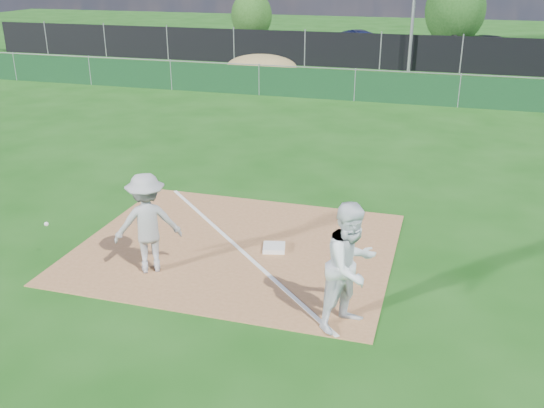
{
  "coord_description": "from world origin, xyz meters",
  "views": [
    {
      "loc": [
        3.71,
        -9.05,
        5.21
      ],
      "look_at": [
        0.72,
        1.0,
        1.0
      ],
      "focal_mm": 40.0,
      "sensor_mm": 36.0,
      "label": 1
    }
  ],
  "objects_px": {
    "first_base": "(274,248)",
    "runner": "(351,266)",
    "car_mid": "(365,43)",
    "tree_left": "(252,15)",
    "car_left": "(297,42)",
    "car_right": "(495,48)",
    "tree_mid": "(455,10)",
    "play_at_first": "(147,223)"
  },
  "relations": [
    {
      "from": "play_at_first",
      "to": "runner",
      "type": "distance_m",
      "value": 3.8
    },
    {
      "from": "runner",
      "to": "tree_mid",
      "type": "height_order",
      "value": "tree_mid"
    },
    {
      "from": "play_at_first",
      "to": "car_right",
      "type": "relative_size",
      "value": 0.56
    },
    {
      "from": "car_mid",
      "to": "play_at_first",
      "type": "bearing_deg",
      "value": 156.81
    },
    {
      "from": "car_left",
      "to": "tree_mid",
      "type": "height_order",
      "value": "tree_mid"
    },
    {
      "from": "runner",
      "to": "car_right",
      "type": "bearing_deg",
      "value": 27.04
    },
    {
      "from": "tree_left",
      "to": "tree_mid",
      "type": "height_order",
      "value": "tree_mid"
    },
    {
      "from": "runner",
      "to": "tree_left",
      "type": "height_order",
      "value": "tree_left"
    },
    {
      "from": "first_base",
      "to": "play_at_first",
      "type": "relative_size",
      "value": 0.16
    },
    {
      "from": "first_base",
      "to": "car_right",
      "type": "height_order",
      "value": "car_right"
    },
    {
      "from": "play_at_first",
      "to": "car_right",
      "type": "height_order",
      "value": "play_at_first"
    },
    {
      "from": "first_base",
      "to": "play_at_first",
      "type": "distance_m",
      "value": 2.53
    },
    {
      "from": "runner",
      "to": "tree_mid",
      "type": "bearing_deg",
      "value": 32.07
    },
    {
      "from": "car_mid",
      "to": "car_right",
      "type": "distance_m",
      "value": 7.25
    },
    {
      "from": "runner",
      "to": "car_mid",
      "type": "height_order",
      "value": "runner"
    },
    {
      "from": "runner",
      "to": "car_right",
      "type": "relative_size",
      "value": 0.43
    },
    {
      "from": "car_left",
      "to": "car_mid",
      "type": "bearing_deg",
      "value": -91.33
    },
    {
      "from": "first_base",
      "to": "car_mid",
      "type": "height_order",
      "value": "car_mid"
    },
    {
      "from": "play_at_first",
      "to": "tree_left",
      "type": "distance_m",
      "value": 34.1
    },
    {
      "from": "play_at_first",
      "to": "runner",
      "type": "bearing_deg",
      "value": -11.21
    },
    {
      "from": "first_base",
      "to": "car_right",
      "type": "bearing_deg",
      "value": 79.27
    },
    {
      "from": "play_at_first",
      "to": "car_left",
      "type": "bearing_deg",
      "value": 98.91
    },
    {
      "from": "tree_left",
      "to": "tree_mid",
      "type": "relative_size",
      "value": 0.75
    },
    {
      "from": "runner",
      "to": "first_base",
      "type": "bearing_deg",
      "value": 73.75
    },
    {
      "from": "play_at_first",
      "to": "car_right",
      "type": "distance_m",
      "value": 29.02
    },
    {
      "from": "play_at_first",
      "to": "tree_left",
      "type": "bearing_deg",
      "value": 105.27
    },
    {
      "from": "first_base",
      "to": "play_at_first",
      "type": "height_order",
      "value": "play_at_first"
    },
    {
      "from": "car_left",
      "to": "car_mid",
      "type": "height_order",
      "value": "car_mid"
    },
    {
      "from": "car_left",
      "to": "tree_mid",
      "type": "distance_m",
      "value": 10.76
    },
    {
      "from": "car_mid",
      "to": "tree_left",
      "type": "bearing_deg",
      "value": 36.27
    },
    {
      "from": "car_right",
      "to": "tree_mid",
      "type": "bearing_deg",
      "value": 14.31
    },
    {
      "from": "car_mid",
      "to": "tree_left",
      "type": "xyz_separation_m",
      "value": [
        -8.72,
        5.03,
        0.99
      ]
    },
    {
      "from": "car_mid",
      "to": "tree_left",
      "type": "height_order",
      "value": "tree_left"
    },
    {
      "from": "play_at_first",
      "to": "car_mid",
      "type": "height_order",
      "value": "play_at_first"
    },
    {
      "from": "car_left",
      "to": "car_right",
      "type": "relative_size",
      "value": 0.9
    },
    {
      "from": "car_right",
      "to": "tree_left",
      "type": "bearing_deg",
      "value": 63.18
    },
    {
      "from": "tree_left",
      "to": "car_mid",
      "type": "bearing_deg",
      "value": -30.01
    },
    {
      "from": "car_left",
      "to": "tree_mid",
      "type": "bearing_deg",
      "value": -61.93
    },
    {
      "from": "runner",
      "to": "tree_left",
      "type": "distance_m",
      "value": 35.96
    },
    {
      "from": "play_at_first",
      "to": "car_left",
      "type": "xyz_separation_m",
      "value": [
        -4.32,
        27.57,
        -0.2
      ]
    },
    {
      "from": "tree_mid",
      "to": "tree_left",
      "type": "bearing_deg",
      "value": -177.68
    },
    {
      "from": "first_base",
      "to": "runner",
      "type": "distance_m",
      "value": 2.96
    }
  ]
}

